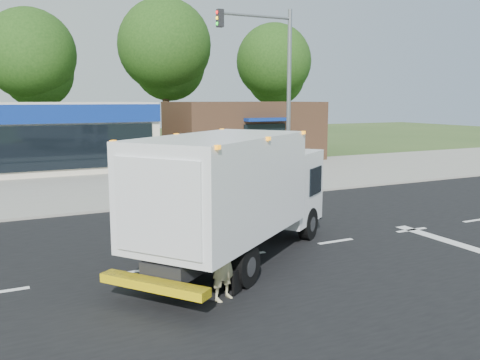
# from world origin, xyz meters

# --- Properties ---
(ground) EXTENTS (120.00, 120.00, 0.00)m
(ground) POSITION_xyz_m (0.00, 0.00, 0.00)
(ground) COLOR #385123
(ground) RESTS_ON ground
(road_asphalt) EXTENTS (60.00, 14.00, 0.02)m
(road_asphalt) POSITION_xyz_m (0.00, 0.00, 0.00)
(road_asphalt) COLOR black
(road_asphalt) RESTS_ON ground
(sidewalk) EXTENTS (60.00, 2.40, 0.12)m
(sidewalk) POSITION_xyz_m (0.00, 8.20, 0.06)
(sidewalk) COLOR gray
(sidewalk) RESTS_ON ground
(parking_apron) EXTENTS (60.00, 9.00, 0.02)m
(parking_apron) POSITION_xyz_m (0.00, 14.00, 0.01)
(parking_apron) COLOR gray
(parking_apron) RESTS_ON ground
(lane_markings) EXTENTS (55.20, 7.00, 0.01)m
(lane_markings) POSITION_xyz_m (1.35, -1.35, 0.02)
(lane_markings) COLOR silver
(lane_markings) RESTS_ON road_asphalt
(ems_box_truck) EXTENTS (7.40, 6.36, 3.33)m
(ems_box_truck) POSITION_xyz_m (-3.43, -0.33, 1.92)
(ems_box_truck) COLOR black
(ems_box_truck) RESTS_ON ground
(emergency_worker) EXTENTS (0.74, 0.64, 1.83)m
(emergency_worker) POSITION_xyz_m (-4.78, -2.52, 0.90)
(emergency_worker) COLOR tan
(emergency_worker) RESTS_ON ground
(brown_storefront) EXTENTS (10.00, 6.70, 4.00)m
(brown_storefront) POSITION_xyz_m (7.00, 19.98, 2.00)
(brown_storefront) COLOR #382316
(brown_storefront) RESTS_ON ground
(traffic_signal_pole) EXTENTS (3.51, 0.25, 8.00)m
(traffic_signal_pole) POSITION_xyz_m (2.35, 7.60, 4.92)
(traffic_signal_pole) COLOR gray
(traffic_signal_pole) RESTS_ON ground
(background_trees) EXTENTS (36.77, 7.39, 12.10)m
(background_trees) POSITION_xyz_m (-0.85, 28.16, 7.38)
(background_trees) COLOR #332114
(background_trees) RESTS_ON ground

